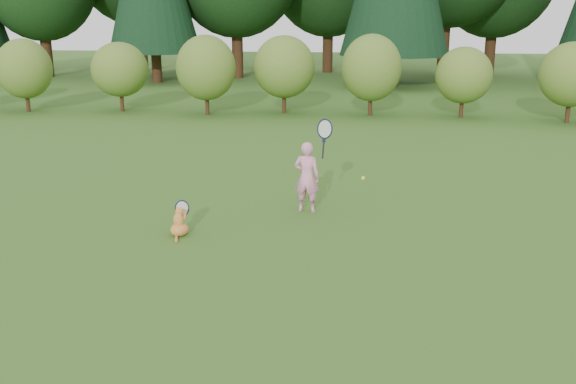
# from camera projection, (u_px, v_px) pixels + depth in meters

# --- Properties ---
(ground) EXTENTS (100.00, 100.00, 0.00)m
(ground) POSITION_uv_depth(u_px,v_px,m) (268.00, 251.00, 9.64)
(ground) COLOR #305919
(ground) RESTS_ON ground
(shrub_row) EXTENTS (28.00, 3.00, 2.80)m
(shrub_row) POSITION_uv_depth(u_px,v_px,m) (325.00, 75.00, 21.69)
(shrub_row) COLOR #5A6E22
(shrub_row) RESTS_ON ground
(child) EXTENTS (0.73, 0.47, 1.91)m
(child) POSITION_uv_depth(u_px,v_px,m) (307.00, 175.00, 11.37)
(child) COLOR pink
(child) RESTS_ON ground
(cat) EXTENTS (0.39, 0.63, 0.65)m
(cat) POSITION_uv_depth(u_px,v_px,m) (179.00, 220.00, 10.26)
(cat) COLOR #B45B22
(cat) RESTS_ON ground
(tennis_ball) EXTENTS (0.07, 0.07, 0.07)m
(tennis_ball) POSITION_uv_depth(u_px,v_px,m) (363.00, 178.00, 10.83)
(tennis_ball) COLOR yellow
(tennis_ball) RESTS_ON ground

